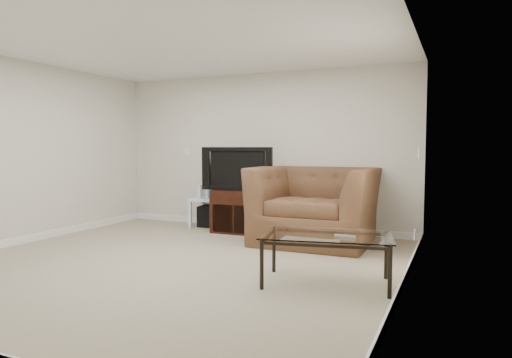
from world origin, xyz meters
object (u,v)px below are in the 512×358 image
at_px(recliner, 315,192).
at_px(coffee_table, 326,259).
at_px(subwoofer, 211,216).
at_px(tv_stand, 240,211).
at_px(television, 239,168).
at_px(side_table, 208,212).

relative_size(recliner, coffee_table, 1.31).
bearing_deg(subwoofer, tv_stand, -20.41).
xyz_separation_m(television, recliner, (1.28, -0.24, -0.29)).
xyz_separation_m(side_table, recliner, (1.99, -0.50, 0.46)).
distance_m(subwoofer, recliner, 2.10).
height_order(tv_stand, subwoofer, tv_stand).
distance_m(television, side_table, 1.07).
relative_size(tv_stand, side_table, 1.60).
height_order(tv_stand, recliner, recliner).
bearing_deg(television, recliner, -14.37).
relative_size(tv_stand, television, 0.75).
height_order(television, coffee_table, television).
height_order(television, recliner, recliner).
bearing_deg(tv_stand, recliner, -14.87).
height_order(side_table, recliner, recliner).
bearing_deg(tv_stand, television, -90.00).
bearing_deg(recliner, subwoofer, 164.46).
xyz_separation_m(side_table, subwoofer, (0.03, 0.02, -0.07)).
height_order(tv_stand, coffee_table, tv_stand).
distance_m(tv_stand, coffee_table, 2.86).
bearing_deg(television, coffee_table, -50.30).
bearing_deg(recliner, side_table, 165.26).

